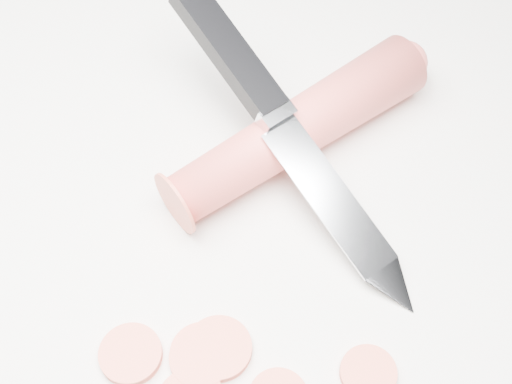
# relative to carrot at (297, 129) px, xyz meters

# --- Properties ---
(ground) EXTENTS (2.40, 2.40, 0.00)m
(ground) POSITION_rel_carrot_xyz_m (-0.03, -0.11, -0.02)
(ground) COLOR white
(ground) RESTS_ON ground
(carrot) EXTENTS (0.16, 0.16, 0.04)m
(carrot) POSITION_rel_carrot_xyz_m (0.00, 0.00, 0.00)
(carrot) COLOR #E24942
(carrot) RESTS_ON ground
(carrot_slice_0) EXTENTS (0.04, 0.04, 0.01)m
(carrot_slice_0) POSITION_rel_carrot_xyz_m (-0.08, -0.16, -0.02)
(carrot_slice_0) COLOR #EA573F
(carrot_slice_0) RESTS_ON ground
(carrot_slice_1) EXTENTS (0.04, 0.04, 0.01)m
(carrot_slice_1) POSITION_rel_carrot_xyz_m (-0.04, -0.15, -0.02)
(carrot_slice_1) COLOR #EA573F
(carrot_slice_1) RESTS_ON ground
(carrot_slice_3) EXTENTS (0.04, 0.04, 0.01)m
(carrot_slice_3) POSITION_rel_carrot_xyz_m (-0.03, -0.15, -0.02)
(carrot_slice_3) COLOR #EA573F
(carrot_slice_3) RESTS_ON ground
(carrot_slice_4) EXTENTS (0.03, 0.03, 0.01)m
(carrot_slice_4) POSITION_rel_carrot_xyz_m (0.06, -0.15, -0.02)
(carrot_slice_4) COLOR #EA573F
(carrot_slice_4) RESTS_ON ground
(carrot_slice_6) EXTENTS (0.04, 0.04, 0.01)m
(carrot_slice_6) POSITION_rel_carrot_xyz_m (-0.04, -0.15, -0.02)
(carrot_slice_6) COLOR #EA573F
(carrot_slice_6) RESTS_ON ground
(kitchen_knife) EXTENTS (0.20, 0.20, 0.09)m
(kitchen_knife) POSITION_rel_carrot_xyz_m (-0.00, -0.02, 0.02)
(kitchen_knife) COLOR #B4B6BB
(kitchen_knife) RESTS_ON ground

